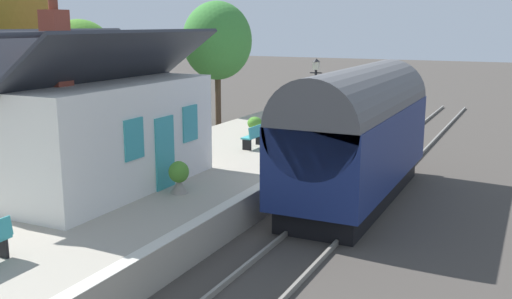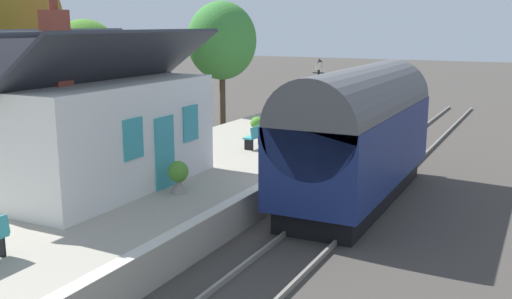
{
  "view_description": "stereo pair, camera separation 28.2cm",
  "coord_description": "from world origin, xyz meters",
  "px_view_note": "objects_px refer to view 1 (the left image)",
  "views": [
    {
      "loc": [
        -15.72,
        -5.99,
        5.63
      ],
      "look_at": [
        -0.15,
        1.5,
        1.93
      ],
      "focal_mm": 41.38,
      "sensor_mm": 36.0,
      "label": 1
    },
    {
      "loc": [
        -15.6,
        -6.24,
        5.63
      ],
      "look_at": [
        -0.15,
        1.5,
        1.93
      ],
      "focal_mm": 41.38,
      "sensor_mm": 36.0,
      "label": 2
    }
  ],
  "objects_px": {
    "bench_platform_end": "(307,116)",
    "planter_corner_building": "(255,125)",
    "lamp_post_platform": "(316,83)",
    "tree_behind_building": "(80,57)",
    "bench_near_building": "(255,135)",
    "tree_mid_background": "(2,22)",
    "planter_bench_left": "(297,122)",
    "tree_far_left": "(217,41)",
    "planter_bench_right": "(179,177)",
    "train": "(357,133)",
    "station_building": "(97,130)"
  },
  "relations": [
    {
      "from": "bench_platform_end",
      "to": "planter_corner_building",
      "type": "bearing_deg",
      "value": 157.36
    },
    {
      "from": "lamp_post_platform",
      "to": "tree_behind_building",
      "type": "relative_size",
      "value": 0.57
    },
    {
      "from": "planter_corner_building",
      "to": "bench_near_building",
      "type": "bearing_deg",
      "value": -154.04
    },
    {
      "from": "lamp_post_platform",
      "to": "tree_mid_background",
      "type": "height_order",
      "value": "tree_mid_background"
    },
    {
      "from": "planter_bench_left",
      "to": "lamp_post_platform",
      "type": "distance_m",
      "value": 2.42
    },
    {
      "from": "bench_near_building",
      "to": "tree_mid_background",
      "type": "xyz_separation_m",
      "value": [
        0.53,
        13.62,
        4.31
      ]
    },
    {
      "from": "tree_far_left",
      "to": "tree_mid_background",
      "type": "xyz_separation_m",
      "value": [
        -7.69,
        7.39,
        1.0
      ]
    },
    {
      "from": "planter_bench_right",
      "to": "planter_bench_left",
      "type": "xyz_separation_m",
      "value": [
        10.06,
        0.43,
        0.03
      ]
    },
    {
      "from": "train",
      "to": "tree_far_left",
      "type": "height_order",
      "value": "tree_far_left"
    },
    {
      "from": "planter_bench_left",
      "to": "tree_far_left",
      "type": "relative_size",
      "value": 0.14
    },
    {
      "from": "train",
      "to": "tree_far_left",
      "type": "xyz_separation_m",
      "value": [
        10.31,
        10.85,
        2.5
      ]
    },
    {
      "from": "bench_near_building",
      "to": "planter_corner_building",
      "type": "xyz_separation_m",
      "value": [
        2.4,
        1.17,
        -0.05
      ]
    },
    {
      "from": "planter_bench_right",
      "to": "planter_corner_building",
      "type": "distance_m",
      "value": 9.18
    },
    {
      "from": "bench_near_building",
      "to": "lamp_post_platform",
      "type": "distance_m",
      "value": 3.46
    },
    {
      "from": "train",
      "to": "bench_platform_end",
      "type": "relative_size",
      "value": 6.31
    },
    {
      "from": "train",
      "to": "bench_near_building",
      "type": "distance_m",
      "value": 5.14
    },
    {
      "from": "lamp_post_platform",
      "to": "tree_far_left",
      "type": "bearing_deg",
      "value": 53.5
    },
    {
      "from": "bench_platform_end",
      "to": "lamp_post_platform",
      "type": "distance_m",
      "value": 3.78
    },
    {
      "from": "train",
      "to": "lamp_post_platform",
      "type": "height_order",
      "value": "train"
    },
    {
      "from": "bench_near_building",
      "to": "lamp_post_platform",
      "type": "height_order",
      "value": "lamp_post_platform"
    },
    {
      "from": "bench_near_building",
      "to": "tree_far_left",
      "type": "height_order",
      "value": "tree_far_left"
    },
    {
      "from": "bench_near_building",
      "to": "lamp_post_platform",
      "type": "relative_size",
      "value": 0.42
    },
    {
      "from": "tree_mid_background",
      "to": "station_building",
      "type": "bearing_deg",
      "value": -122.22
    },
    {
      "from": "station_building",
      "to": "bench_near_building",
      "type": "relative_size",
      "value": 5.19
    },
    {
      "from": "bench_near_building",
      "to": "lamp_post_platform",
      "type": "bearing_deg",
      "value": -32.08
    },
    {
      "from": "planter_bench_left",
      "to": "train",
      "type": "bearing_deg",
      "value": -142.7
    },
    {
      "from": "train",
      "to": "tree_mid_background",
      "type": "relative_size",
      "value": 1.02
    },
    {
      "from": "tree_far_left",
      "to": "planter_bench_right",
      "type": "bearing_deg",
      "value": -154.6
    },
    {
      "from": "train",
      "to": "lamp_post_platform",
      "type": "relative_size",
      "value": 2.68
    },
    {
      "from": "bench_near_building",
      "to": "tree_behind_building",
      "type": "distance_m",
      "value": 12.79
    },
    {
      "from": "tree_mid_background",
      "to": "planter_corner_building",
      "type": "bearing_deg",
      "value": -81.44
    },
    {
      "from": "bench_platform_end",
      "to": "tree_behind_building",
      "type": "height_order",
      "value": "tree_behind_building"
    },
    {
      "from": "bench_near_building",
      "to": "tree_mid_background",
      "type": "bearing_deg",
      "value": 87.78
    },
    {
      "from": "tree_far_left",
      "to": "planter_corner_building",
      "type": "bearing_deg",
      "value": -138.95
    },
    {
      "from": "tree_far_left",
      "to": "tree_mid_background",
      "type": "bearing_deg",
      "value": 136.12
    },
    {
      "from": "planter_bench_left",
      "to": "tree_behind_building",
      "type": "height_order",
      "value": "tree_behind_building"
    },
    {
      "from": "bench_near_building",
      "to": "bench_platform_end",
      "type": "height_order",
      "value": "same"
    },
    {
      "from": "planter_bench_left",
      "to": "bench_near_building",
      "type": "bearing_deg",
      "value": 174.06
    },
    {
      "from": "bench_near_building",
      "to": "planter_bench_right",
      "type": "height_order",
      "value": "planter_bench_right"
    },
    {
      "from": "bench_platform_end",
      "to": "lamp_post_platform",
      "type": "height_order",
      "value": "lamp_post_platform"
    },
    {
      "from": "planter_bench_right",
      "to": "tree_far_left",
      "type": "xyz_separation_m",
      "value": [
        14.78,
        7.02,
        3.31
      ]
    },
    {
      "from": "bench_platform_end",
      "to": "planter_corner_building",
      "type": "height_order",
      "value": "bench_platform_end"
    },
    {
      "from": "train",
      "to": "tree_behind_building",
      "type": "relative_size",
      "value": 1.52
    },
    {
      "from": "train",
      "to": "planter_bench_left",
      "type": "bearing_deg",
      "value": 37.3
    },
    {
      "from": "bench_platform_end",
      "to": "planter_bench_right",
      "type": "relative_size",
      "value": 1.54
    },
    {
      "from": "train",
      "to": "planter_corner_building",
      "type": "xyz_separation_m",
      "value": [
        4.5,
        5.79,
        -0.85
      ]
    },
    {
      "from": "train",
      "to": "tree_far_left",
      "type": "relative_size",
      "value": 1.31
    },
    {
      "from": "bench_near_building",
      "to": "tree_far_left",
      "type": "xyz_separation_m",
      "value": [
        8.22,
        6.23,
        3.31
      ]
    },
    {
      "from": "bench_platform_end",
      "to": "tree_mid_background",
      "type": "distance_m",
      "value": 15.16
    },
    {
      "from": "tree_mid_background",
      "to": "bench_near_building",
      "type": "bearing_deg",
      "value": -92.22
    }
  ]
}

